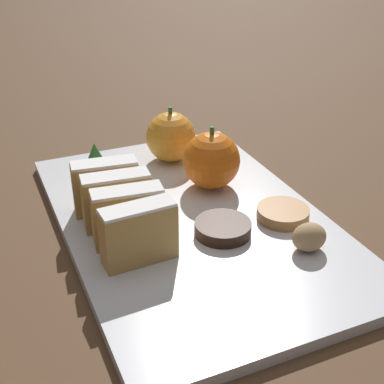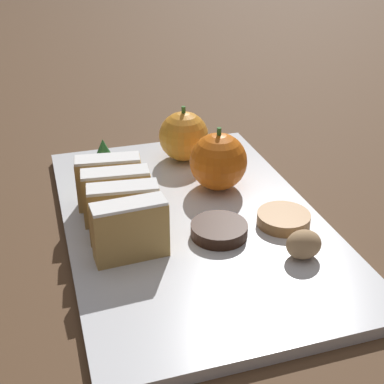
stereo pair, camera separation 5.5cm
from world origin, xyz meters
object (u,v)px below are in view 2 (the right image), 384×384
at_px(chocolate_cookie, 219,230).
at_px(orange_near, 218,161).
at_px(walnut, 304,244).
at_px(orange_far, 184,136).

bearing_deg(chocolate_cookie, orange_near, 71.28).
bearing_deg(chocolate_cookie, walnut, -42.37).
relative_size(walnut, chocolate_cookie, 0.59).
bearing_deg(walnut, orange_near, 101.00).
bearing_deg(orange_near, walnut, -79.00).
bearing_deg(walnut, orange_far, 100.84).
height_order(orange_near, chocolate_cookie, orange_near).
relative_size(orange_near, orange_far, 1.04).
xyz_separation_m(orange_near, orange_far, (-0.02, 0.09, -0.00)).
height_order(orange_far, chocolate_cookie, orange_far).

